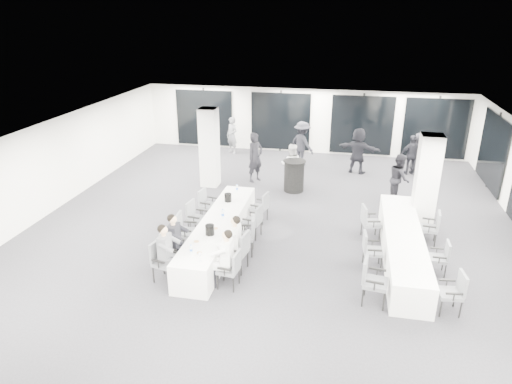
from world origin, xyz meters
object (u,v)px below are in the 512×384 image
chair_main_right_far (261,206)px  chair_side_right_near (454,290)px  ice_bucket_far (228,198)px  banquet_table_main (219,233)px  standing_guest_d (412,152)px  chair_main_left_mid (184,229)px  chair_main_left_far (206,202)px  ice_bucket_near (210,230)px  standing_guest_e (419,150)px  chair_main_left_fourth (195,216)px  chair_main_right_mid (247,233)px  chair_side_left_far (368,220)px  chair_main_left_second (171,247)px  standing_guest_f (358,148)px  chair_side_left_near (371,278)px  standing_guest_c (302,141)px  chair_side_left_mid (370,248)px  chair_main_right_second (240,249)px  chair_side_right_far (432,226)px  cocktail_table (294,176)px  chair_main_left_near (162,258)px  standing_guest_b (291,162)px  chair_main_right_fourth (255,219)px  banquet_table_side (402,246)px  chair_main_right_near (231,267)px  standing_guest_g (232,133)px  standing_guest_h (400,175)px

chair_main_right_far → chair_side_right_near: (4.74, -3.49, 0.00)m
ice_bucket_far → banquet_table_main: bearing=-86.3°
chair_main_right_far → standing_guest_d: size_ratio=0.53×
chair_main_left_mid → standing_guest_d: bearing=134.8°
chair_main_left_mid → chair_main_left_far: chair_main_left_mid is taller
ice_bucket_near → standing_guest_e: bearing=54.6°
chair_main_left_fourth → chair_main_right_mid: bearing=73.6°
chair_side_left_far → standing_guest_d: 6.06m
chair_main_right_mid → chair_main_left_far: bearing=33.8°
chair_main_left_second → chair_main_right_far: bearing=152.7°
standing_guest_f → chair_side_left_near: bearing=110.7°
standing_guest_c → standing_guest_e: size_ratio=1.16×
chair_side_left_mid → chair_side_left_far: chair_side_left_far is taller
chair_main_left_mid → ice_bucket_far: bearing=151.2°
chair_main_right_second → chair_side_right_far: size_ratio=1.08×
chair_main_left_mid → chair_main_left_second: bearing=-3.9°
chair_main_right_far → chair_side_left_near: chair_side_left_near is taller
cocktail_table → chair_main_left_near: cocktail_table is taller
chair_main_left_far → chair_main_right_mid: (1.67, -1.81, 0.05)m
standing_guest_b → ice_bucket_near: (-1.25, -5.80, 0.01)m
chair_main_right_mid → standing_guest_e: size_ratio=0.58×
chair_side_left_far → chair_main_left_far: bearing=-106.5°
chair_main_right_fourth → chair_side_right_far: 4.78m
chair_side_right_near → chair_main_left_near: bearing=83.9°
chair_main_left_near → ice_bucket_near: 1.38m
chair_main_left_second → banquet_table_side: bearing=107.6°
chair_main_left_far → chair_side_left_far: (4.74, -0.32, 0.01)m
chair_side_left_near → chair_side_right_near: bearing=97.2°
banquet_table_side → standing_guest_e: 7.32m
chair_main_right_second → chair_side_left_near: size_ratio=0.98×
chair_side_left_near → chair_side_left_mid: 1.49m
chair_main_right_near → cocktail_table: bearing=0.4°
chair_main_left_mid → chair_side_right_far: bearing=100.0°
chair_side_left_near → standing_guest_g: 11.67m
standing_guest_h → chair_main_left_second: bearing=128.3°
chair_main_right_mid → chair_main_right_second: bearing=171.1°
cocktail_table → chair_main_right_mid: bearing=-97.5°
standing_guest_f → chair_main_right_mid: bearing=87.3°
chair_side_left_near → chair_side_left_mid: size_ratio=1.12×
standing_guest_d → standing_guest_g: (-7.42, 1.34, 0.04)m
chair_main_left_far → ice_bucket_far: bearing=79.3°
chair_main_right_near → ice_bucket_far: size_ratio=3.82×
chair_main_left_near → chair_side_left_mid: size_ratio=1.05×
standing_guest_h → chair_side_right_near: bearing=-178.8°
chair_main_left_mid → chair_side_left_mid: size_ratio=1.08×
banquet_table_main → chair_main_right_second: 1.41m
standing_guest_c → banquet_table_side: bearing=154.2°
chair_main_right_mid → chair_side_left_far: (3.07, 1.49, -0.03)m
chair_main_left_second → chair_side_left_near: (4.74, -0.50, 0.03)m
standing_guest_e → standing_guest_h: 3.48m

